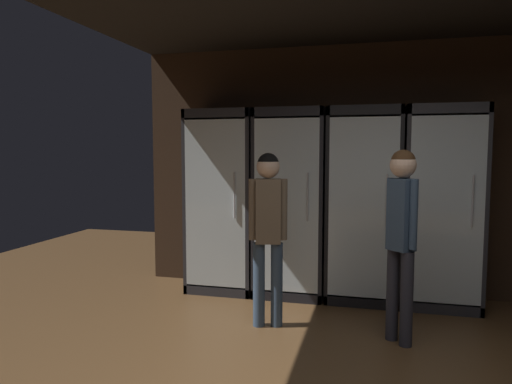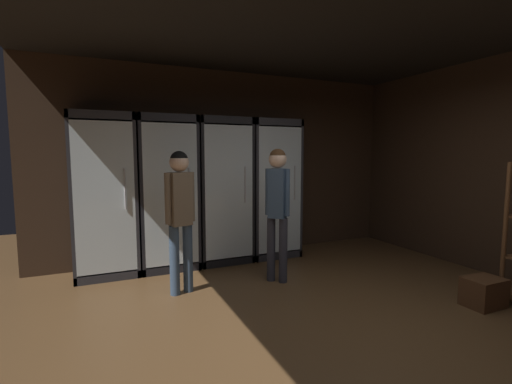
{
  "view_description": "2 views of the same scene",
  "coord_description": "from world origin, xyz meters",
  "px_view_note": "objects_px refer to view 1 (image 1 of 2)",
  "views": [
    {
      "loc": [
        -0.3,
        -2.4,
        1.62
      ],
      "look_at": [
        -1.57,
        2.62,
        1.16
      ],
      "focal_mm": 32.78,
      "sensor_mm": 36.0,
      "label": 1
    },
    {
      "loc": [
        -2.04,
        -2.23,
        1.56
      ],
      "look_at": [
        -0.02,
        2.35,
        1.03
      ],
      "focal_mm": 25.21,
      "sensor_mm": 36.0,
      "label": 2
    }
  ],
  "objects_px": {
    "cooler_left": "(292,205)",
    "cooler_center": "(364,207)",
    "shopper_near": "(268,221)",
    "cooler_right": "(441,209)",
    "cooler_far_left": "(224,203)",
    "shopper_far": "(401,224)"
  },
  "relations": [
    {
      "from": "cooler_right",
      "to": "shopper_far",
      "type": "bearing_deg",
      "value": -111.94
    },
    {
      "from": "cooler_left",
      "to": "cooler_center",
      "type": "height_order",
      "value": "same"
    },
    {
      "from": "cooler_far_left",
      "to": "cooler_left",
      "type": "bearing_deg",
      "value": 0.12
    },
    {
      "from": "cooler_far_left",
      "to": "cooler_left",
      "type": "distance_m",
      "value": 0.79
    },
    {
      "from": "cooler_right",
      "to": "shopper_far",
      "type": "xyz_separation_m",
      "value": [
        -0.46,
        -1.13,
        0.0
      ]
    },
    {
      "from": "cooler_right",
      "to": "shopper_near",
      "type": "height_order",
      "value": "cooler_right"
    },
    {
      "from": "cooler_right",
      "to": "shopper_far",
      "type": "distance_m",
      "value": 1.22
    },
    {
      "from": "cooler_left",
      "to": "shopper_near",
      "type": "xyz_separation_m",
      "value": [
        -0.04,
        -1.03,
        -0.03
      ]
    },
    {
      "from": "shopper_near",
      "to": "cooler_center",
      "type": "bearing_deg",
      "value": 51.41
    },
    {
      "from": "cooler_left",
      "to": "shopper_far",
      "type": "distance_m",
      "value": 1.59
    },
    {
      "from": "cooler_right",
      "to": "shopper_far",
      "type": "relative_size",
      "value": 1.27
    },
    {
      "from": "cooler_right",
      "to": "cooler_left",
      "type": "bearing_deg",
      "value": -179.96
    },
    {
      "from": "cooler_center",
      "to": "shopper_far",
      "type": "relative_size",
      "value": 1.27
    },
    {
      "from": "shopper_near",
      "to": "cooler_left",
      "type": "bearing_deg",
      "value": 87.91
    },
    {
      "from": "shopper_far",
      "to": "cooler_center",
      "type": "bearing_deg",
      "value": 106.27
    },
    {
      "from": "shopper_near",
      "to": "shopper_far",
      "type": "height_order",
      "value": "shopper_far"
    },
    {
      "from": "cooler_left",
      "to": "cooler_right",
      "type": "distance_m",
      "value": 1.57
    },
    {
      "from": "cooler_left",
      "to": "cooler_right",
      "type": "height_order",
      "value": "same"
    },
    {
      "from": "cooler_right",
      "to": "cooler_far_left",
      "type": "bearing_deg",
      "value": -179.93
    },
    {
      "from": "cooler_left",
      "to": "cooler_right",
      "type": "relative_size",
      "value": 1.0
    },
    {
      "from": "shopper_near",
      "to": "shopper_far",
      "type": "xyz_separation_m",
      "value": [
        1.15,
        -0.1,
        0.03
      ]
    },
    {
      "from": "cooler_left",
      "to": "cooler_center",
      "type": "relative_size",
      "value": 1.0
    }
  ]
}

